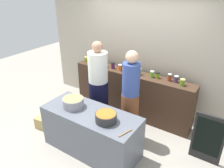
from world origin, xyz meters
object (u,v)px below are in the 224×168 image
(preserve_jar_5, at_px, (113,65))
(cook_with_tongs, at_px, (99,89))
(preserve_jar_14, at_px, (182,82))
(preserve_jar_4, at_px, (106,64))
(preserve_jar_3, at_px, (102,63))
(preserve_jar_9, at_px, (139,71))
(preserve_jar_13, at_px, (176,79))
(cooking_pot_left, at_px, (73,102))
(preserve_jar_1, at_px, (88,61))
(cook_in_cap, at_px, (130,101))
(preserve_jar_12, at_px, (169,77))
(preserve_jar_0, at_px, (86,59))
(cooking_pot_center, at_px, (106,117))
(bread_crate, at_px, (46,122))
(preserve_jar_10, at_px, (152,74))
(wooden_spoon, at_px, (125,133))
(preserve_jar_2, at_px, (94,62))
(chalkboard_sign, at_px, (208,139))
(preserve_jar_6, at_px, (120,67))
(preserve_jar_7, at_px, (124,68))
(preserve_jar_8, at_px, (128,70))

(preserve_jar_5, bearing_deg, cook_with_tongs, -82.84)
(preserve_jar_14, bearing_deg, preserve_jar_4, -179.73)
(preserve_jar_4, bearing_deg, preserve_jar_3, 179.72)
(preserve_jar_9, xyz_separation_m, preserve_jar_13, (0.75, 0.06, -0.01))
(cook_with_tongs, bearing_deg, cooking_pot_left, -88.02)
(preserve_jar_1, height_order, preserve_jar_5, preserve_jar_5)
(preserve_jar_1, xyz_separation_m, cook_in_cap, (1.51, -0.70, -0.26))
(preserve_jar_4, distance_m, cooking_pot_left, 1.44)
(preserve_jar_3, bearing_deg, preserve_jar_4, -0.28)
(preserve_jar_14, relative_size, cooking_pot_left, 0.35)
(preserve_jar_1, distance_m, preserve_jar_12, 1.92)
(preserve_jar_0, distance_m, cooking_pot_center, 2.16)
(preserve_jar_12, distance_m, cook_with_tongs, 1.41)
(cook_with_tongs, distance_m, bread_crate, 1.30)
(preserve_jar_1, height_order, preserve_jar_10, preserve_jar_10)
(preserve_jar_3, xyz_separation_m, cooking_pot_center, (1.12, -1.44, -0.21))
(preserve_jar_3, distance_m, wooden_spoon, 2.18)
(preserve_jar_5, relative_size, preserve_jar_10, 1.03)
(preserve_jar_0, height_order, preserve_jar_14, preserve_jar_14)
(preserve_jar_2, xyz_separation_m, preserve_jar_10, (1.38, 0.09, -0.01))
(preserve_jar_0, distance_m, cook_with_tongs, 1.10)
(preserve_jar_0, height_order, cook_with_tongs, cook_with_tongs)
(preserve_jar_10, distance_m, chalkboard_sign, 1.55)
(preserve_jar_4, relative_size, preserve_jar_5, 0.89)
(wooden_spoon, height_order, chalkboard_sign, chalkboard_sign)
(preserve_jar_3, height_order, cooking_pot_left, preserve_jar_3)
(preserve_jar_4, distance_m, preserve_jar_5, 0.18)
(preserve_jar_4, bearing_deg, cook_in_cap, -34.75)
(preserve_jar_4, relative_size, preserve_jar_12, 0.83)
(preserve_jar_6, distance_m, cook_in_cap, 1.01)
(preserve_jar_13, bearing_deg, preserve_jar_12, -177.81)
(preserve_jar_6, height_order, preserve_jar_7, preserve_jar_7)
(cook_in_cap, relative_size, bread_crate, 4.81)
(preserve_jar_10, xyz_separation_m, wooden_spoon, (0.32, -1.58, -0.28))
(preserve_jar_9, bearing_deg, wooden_spoon, -69.20)
(preserve_jar_6, xyz_separation_m, preserve_jar_14, (1.34, 0.00, -0.00))
(preserve_jar_12, bearing_deg, preserve_jar_14, -14.44)
(preserve_jar_2, xyz_separation_m, preserve_jar_5, (0.47, 0.06, -0.00))
(preserve_jar_6, bearing_deg, preserve_jar_12, 3.95)
(preserve_jar_2, distance_m, preserve_jar_13, 1.87)
(preserve_jar_2, distance_m, preserve_jar_12, 1.74)
(preserve_jar_8, height_order, bread_crate, preserve_jar_8)
(preserve_jar_3, xyz_separation_m, preserve_jar_6, (0.48, 0.00, 0.01))
(preserve_jar_9, bearing_deg, preserve_jar_6, -177.83)
(preserve_jar_0, relative_size, cooking_pot_center, 0.37)
(bread_crate, bearing_deg, cooking_pot_left, -1.02)
(cook_with_tongs, bearing_deg, preserve_jar_14, 23.95)
(preserve_jar_1, relative_size, preserve_jar_10, 0.94)
(preserve_jar_14, height_order, wooden_spoon, preserve_jar_14)
(preserve_jar_7, height_order, preserve_jar_10, preserve_jar_7)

